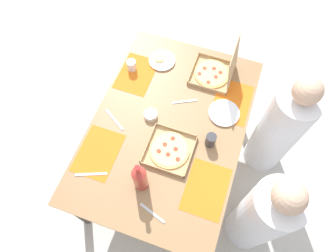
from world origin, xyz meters
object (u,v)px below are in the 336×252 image
(soda_bottle, at_px, (140,178))
(condiment_bowl, at_px, (151,115))
(pizza_box_corner_left, at_px, (169,150))
(cup_spare, at_px, (132,65))
(cup_red, at_px, (211,140))
(plate_far_left, at_px, (162,60))
(diner_right_seat, at_px, (261,217))
(pizza_box_edge_far, at_px, (216,72))
(plate_middle, at_px, (224,113))
(diner_left_seat, at_px, (279,130))

(soda_bottle, bearing_deg, condiment_bowl, -166.07)
(pizza_box_corner_left, height_order, cup_spare, cup_spare)
(pizza_box_corner_left, distance_m, cup_red, 0.28)
(plate_far_left, distance_m, diner_right_seat, 1.36)
(diner_right_seat, bearing_deg, cup_spare, -120.80)
(pizza_box_corner_left, xyz_separation_m, cup_red, (-0.14, 0.24, 0.04))
(pizza_box_edge_far, height_order, plate_middle, pizza_box_edge_far)
(cup_spare, xyz_separation_m, diner_left_seat, (0.03, 1.22, -0.25))
(cup_spare, xyz_separation_m, condiment_bowl, (0.35, 0.29, -0.02))
(soda_bottle, xyz_separation_m, cup_red, (-0.42, 0.34, -0.08))
(soda_bottle, height_order, cup_red, soda_bottle)
(pizza_box_corner_left, bearing_deg, soda_bottle, -18.43)
(cup_red, bearing_deg, soda_bottle, -38.60)
(cup_red, height_order, diner_right_seat, diner_right_seat)
(pizza_box_edge_far, xyz_separation_m, soda_bottle, (0.98, -0.22, 0.08))
(plate_far_left, bearing_deg, soda_bottle, 12.31)
(plate_far_left, bearing_deg, cup_spare, -52.17)
(pizza_box_corner_left, relative_size, plate_middle, 1.38)
(pizza_box_edge_far, height_order, condiment_bowl, pizza_box_edge_far)
(pizza_box_corner_left, bearing_deg, plate_far_left, -156.40)
(pizza_box_edge_far, xyz_separation_m, pizza_box_corner_left, (0.70, -0.13, -0.04))
(cup_red, distance_m, diner_left_seat, 0.66)
(cup_red, bearing_deg, cup_spare, -118.94)
(pizza_box_edge_far, bearing_deg, pizza_box_corner_left, -10.51)
(pizza_box_edge_far, height_order, plate_far_left, pizza_box_edge_far)
(plate_middle, height_order, cup_spare, cup_spare)
(diner_right_seat, bearing_deg, pizza_box_edge_far, -146.21)
(pizza_box_corner_left, height_order, cup_red, cup_red)
(soda_bottle, xyz_separation_m, cup_spare, (-0.83, -0.41, -0.09))
(diner_left_seat, bearing_deg, soda_bottle, -45.44)
(pizza_box_corner_left, bearing_deg, cup_red, 120.35)
(condiment_bowl, bearing_deg, diner_left_seat, 108.55)
(pizza_box_edge_far, distance_m, cup_red, 0.57)
(soda_bottle, height_order, condiment_bowl, soda_bottle)
(condiment_bowl, relative_size, diner_right_seat, 0.08)
(soda_bottle, distance_m, cup_spare, 0.93)
(pizza_box_edge_far, distance_m, cup_spare, 0.65)
(cup_spare, bearing_deg, plate_middle, 78.91)
(pizza_box_corner_left, distance_m, diner_right_seat, 0.77)
(soda_bottle, relative_size, diner_left_seat, 0.28)
(diner_left_seat, relative_size, diner_right_seat, 1.00)
(diner_left_seat, bearing_deg, cup_red, -51.52)
(plate_middle, relative_size, diner_right_seat, 0.19)
(plate_middle, relative_size, cup_spare, 2.55)
(cup_spare, bearing_deg, pizza_box_edge_far, 103.53)
(cup_spare, distance_m, condiment_bowl, 0.45)
(soda_bottle, xyz_separation_m, diner_left_seat, (-0.80, 0.81, -0.33))
(condiment_bowl, bearing_deg, diner_right_seat, 67.81)
(soda_bottle, distance_m, cup_red, 0.54)
(pizza_box_corner_left, relative_size, diner_right_seat, 0.27)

